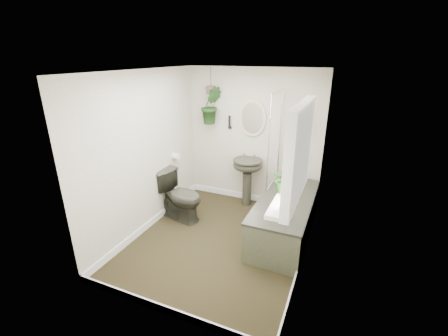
% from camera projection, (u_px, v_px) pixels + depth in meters
% --- Properties ---
extents(floor, '(2.30, 2.80, 0.02)m').
position_uv_depth(floor, '(220.00, 241.00, 4.26)').
color(floor, '#2C2910').
rests_on(floor, ground).
extents(ceiling, '(2.30, 2.80, 0.02)m').
position_uv_depth(ceiling, '(219.00, 70.00, 3.43)').
color(ceiling, white).
rests_on(ceiling, ground).
extents(wall_back, '(2.30, 0.02, 2.30)m').
position_uv_depth(wall_back, '(253.00, 138.00, 5.06)').
color(wall_back, beige).
rests_on(wall_back, ground).
extents(wall_front, '(2.30, 0.02, 2.30)m').
position_uv_depth(wall_front, '(155.00, 215.00, 2.63)').
color(wall_front, beige).
rests_on(wall_front, ground).
extents(wall_left, '(0.02, 2.80, 2.30)m').
position_uv_depth(wall_left, '(145.00, 154.00, 4.27)').
color(wall_left, beige).
rests_on(wall_left, ground).
extents(wall_right, '(0.02, 2.80, 2.30)m').
position_uv_depth(wall_right, '(312.00, 178.00, 3.42)').
color(wall_right, beige).
rests_on(wall_right, ground).
extents(skirting, '(2.30, 2.80, 0.10)m').
position_uv_depth(skirting, '(220.00, 237.00, 4.24)').
color(skirting, white).
rests_on(skirting, floor).
extents(bathtub, '(0.72, 1.72, 0.58)m').
position_uv_depth(bathtub, '(285.00, 217.00, 4.29)').
color(bathtub, '#2C2D23').
rests_on(bathtub, floor).
extents(bath_screen, '(0.04, 0.72, 1.40)m').
position_uv_depth(bath_screen, '(275.00, 140.00, 4.48)').
color(bath_screen, silver).
rests_on(bath_screen, bathtub).
extents(shower_box, '(0.20, 0.10, 0.35)m').
position_uv_depth(shower_box, '(303.00, 119.00, 4.56)').
color(shower_box, white).
rests_on(shower_box, wall_back).
extents(oval_mirror, '(0.46, 0.03, 0.62)m').
position_uv_depth(oval_mirror, '(252.00, 118.00, 4.91)').
color(oval_mirror, beige).
rests_on(oval_mirror, wall_back).
extents(wall_sconce, '(0.04, 0.04, 0.22)m').
position_uv_depth(wall_sconce, '(229.00, 122.00, 5.08)').
color(wall_sconce, black).
rests_on(wall_sconce, wall_back).
extents(toilet_roll_holder, '(0.11, 0.11, 0.11)m').
position_uv_depth(toilet_roll_holder, '(176.00, 156.00, 4.94)').
color(toilet_roll_holder, white).
rests_on(toilet_roll_holder, wall_left).
extents(window_recess, '(0.08, 1.00, 0.90)m').
position_uv_depth(window_recess, '(299.00, 153.00, 2.67)').
color(window_recess, white).
rests_on(window_recess, wall_right).
extents(window_sill, '(0.18, 1.00, 0.04)m').
position_uv_depth(window_sill, '(288.00, 195.00, 2.84)').
color(window_sill, white).
rests_on(window_sill, wall_right).
extents(window_blinds, '(0.01, 0.86, 0.76)m').
position_uv_depth(window_blinds, '(294.00, 153.00, 2.68)').
color(window_blinds, white).
rests_on(window_blinds, wall_right).
extents(toilet, '(0.85, 0.59, 0.79)m').
position_uv_depth(toilet, '(180.00, 195.00, 4.72)').
color(toilet, '#2C2D23').
rests_on(toilet, floor).
extents(pedestal_sink, '(0.55, 0.49, 0.84)m').
position_uv_depth(pedestal_sink, '(247.00, 182.00, 5.14)').
color(pedestal_sink, '#2C2D23').
rests_on(pedestal_sink, floor).
extents(sill_plant, '(0.25, 0.22, 0.25)m').
position_uv_depth(sill_plant, '(284.00, 180.00, 2.81)').
color(sill_plant, black).
rests_on(sill_plant, window_sill).
extents(hanging_plant, '(0.44, 0.41, 0.62)m').
position_uv_depth(hanging_plant, '(211.00, 105.00, 4.99)').
color(hanging_plant, black).
rests_on(hanging_plant, ceiling).
extents(soap_bottle, '(0.11, 0.11, 0.19)m').
position_uv_depth(soap_bottle, '(285.00, 212.00, 3.64)').
color(soap_bottle, black).
rests_on(soap_bottle, bathtub).
extents(hanging_pot, '(0.16, 0.16, 0.12)m').
position_uv_depth(hanging_pot, '(211.00, 90.00, 4.90)').
color(hanging_pot, brown).
rests_on(hanging_pot, ceiling).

